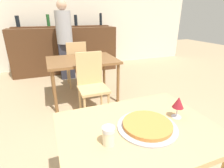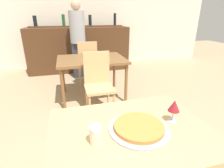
# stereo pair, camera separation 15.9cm
# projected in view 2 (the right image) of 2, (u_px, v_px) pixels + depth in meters

# --- Properties ---
(wall_back) EXTENTS (8.00, 0.05, 2.80)m
(wall_back) POSITION_uv_depth(u_px,v_px,m) (76.00, 16.00, 4.80)
(wall_back) COLOR silver
(wall_back) RESTS_ON ground_plane
(dining_table_near) EXTENTS (1.02, 0.77, 0.73)m
(dining_table_near) POSITION_uv_depth(u_px,v_px,m) (129.00, 139.00, 1.16)
(dining_table_near) COLOR tan
(dining_table_near) RESTS_ON ground_plane
(dining_table_far) EXTENTS (1.15, 0.86, 0.73)m
(dining_table_far) POSITION_uv_depth(u_px,v_px,m) (92.00, 63.00, 3.03)
(dining_table_far) COLOR brown
(dining_table_far) RESTS_ON ground_plane
(bar_counter) EXTENTS (2.60, 0.56, 1.13)m
(bar_counter) POSITION_uv_depth(u_px,v_px,m) (79.00, 49.00, 4.65)
(bar_counter) COLOR #4C2D19
(bar_counter) RESTS_ON ground_plane
(bar_back_shelf) EXTENTS (2.39, 0.24, 0.34)m
(bar_back_shelf) POSITION_uv_depth(u_px,v_px,m) (77.00, 25.00, 4.55)
(bar_back_shelf) COLOR #4C2D19
(bar_back_shelf) RESTS_ON bar_counter
(chair_far_side_front) EXTENTS (0.40, 0.40, 0.94)m
(chair_far_side_front) POSITION_uv_depth(u_px,v_px,m) (98.00, 80.00, 2.53)
(chair_far_side_front) COLOR tan
(chair_far_side_front) RESTS_ON ground_plane
(chair_far_side_back) EXTENTS (0.40, 0.40, 0.94)m
(chair_far_side_back) POSITION_uv_depth(u_px,v_px,m) (87.00, 61.00, 3.61)
(chair_far_side_back) COLOR tan
(chair_far_side_back) RESTS_ON ground_plane
(pizza_tray) EXTENTS (0.39, 0.39, 0.04)m
(pizza_tray) POSITION_uv_depth(u_px,v_px,m) (139.00, 128.00, 1.12)
(pizza_tray) COLOR #A3A3A8
(pizza_tray) RESTS_ON dining_table_near
(cheese_shaker) EXTENTS (0.07, 0.07, 0.11)m
(cheese_shaker) POSITION_uv_depth(u_px,v_px,m) (96.00, 135.00, 0.98)
(cheese_shaker) COLOR beige
(cheese_shaker) RESTS_ON dining_table_near
(person_standing) EXTENTS (0.34, 0.34, 1.72)m
(person_standing) POSITION_uv_depth(u_px,v_px,m) (78.00, 38.00, 3.98)
(person_standing) COLOR #2D2D38
(person_standing) RESTS_ON ground_plane
(wine_glass) EXTENTS (0.08, 0.08, 0.16)m
(wine_glass) POSITION_uv_depth(u_px,v_px,m) (174.00, 106.00, 1.18)
(wine_glass) COLOR silver
(wine_glass) RESTS_ON dining_table_near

